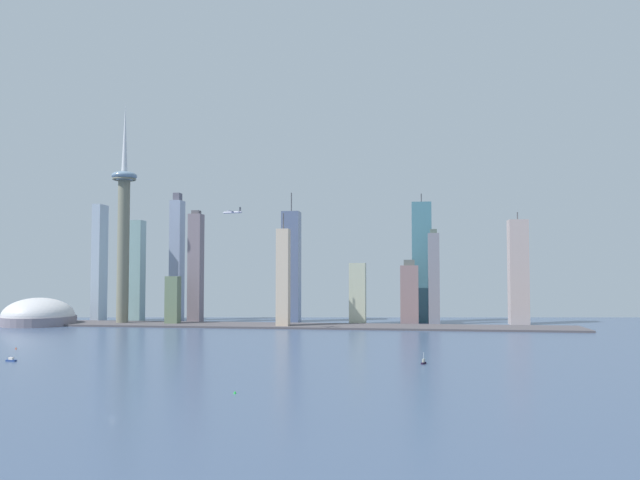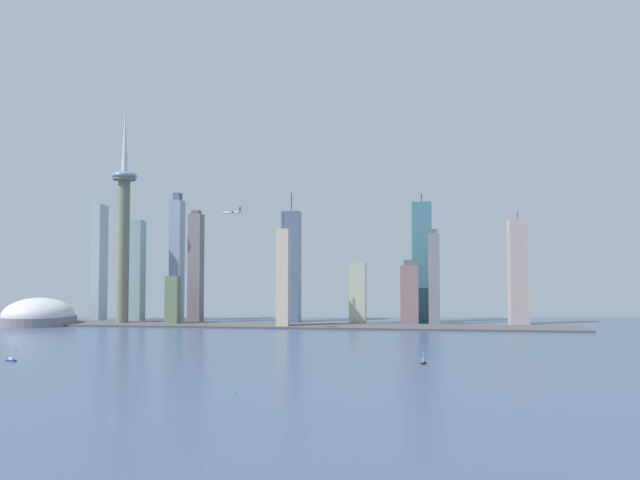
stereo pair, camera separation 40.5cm
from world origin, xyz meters
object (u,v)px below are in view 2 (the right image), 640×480
Objects in this scene: skyscraper_3 at (177,259)px; channel_buoy_0 at (235,392)px; skyscraper_8 at (100,263)px; skyscraper_1 at (291,266)px; skyscraper_5 at (518,272)px; airplane at (233,212)px; boat_2 at (423,362)px; skyscraper_6 at (434,278)px; skyscraper_9 at (137,271)px; stadium_dome at (39,317)px; skyscraper_11 at (422,262)px; boat_1 at (11,360)px; observation_tower at (124,223)px; skyscraper_7 at (196,268)px; skyscraper_2 at (409,294)px; channel_buoy_1 at (16,348)px; skyscraper_4 at (283,278)px; skyscraper_0 at (173,301)px; skyscraper_10 at (358,293)px.

skyscraper_3 is 585.59m from channel_buoy_0.
skyscraper_1 is at bearing 6.22° from skyscraper_8.
airplane is (-361.02, -163.99, 72.14)m from skyscraper_5.
skyscraper_3 is at bearing 70.36° from boat_2.
skyscraper_8 reaches higher than skyscraper_6.
skyscraper_1 is at bearing 8.29° from skyscraper_9.
skyscraper_11 is (518.49, 113.95, 75.41)m from stadium_dome.
skyscraper_8 is 19.09× the size of boat_1.
boat_1 is at bearing -79.07° from observation_tower.
skyscraper_11 is at bearing 5.32° from skyscraper_8.
skyscraper_3 reaches higher than skyscraper_6.
skyscraper_6 is at bearing 1.88° from skyscraper_7.
skyscraper_1 reaches higher than skyscraper_8.
boat_1 is (-324.62, -402.88, -40.78)m from skyscraper_2.
channel_buoy_0 is 317.18m from channel_buoy_1.
skyscraper_4 is at bearing -15.15° from skyscraper_9.
boat_1 is (-342.91, -438.69, -85.00)m from skyscraper_11.
skyscraper_6 is 0.77× the size of skyscraper_8.
skyscraper_3 is at bearing -179.95° from skyscraper_5.
skyscraper_0 is at bearing 8.09° from stadium_dome.
skyscraper_8 reaches higher than skyscraper_10.
channel_buoy_1 is (23.73, -276.83, -138.32)m from observation_tower.
boat_1 is at bearing -128.01° from skyscraper_11.
skyscraper_3 is at bearing -39.37° from airplane.
skyscraper_0 is at bearing 80.05° from channel_buoy_1.
boat_2 is (309.30, -361.85, -76.69)m from skyscraper_7.
airplane is at bearing 74.95° from boat_1.
skyscraper_4 is at bearing -149.61° from skyscraper_11.
boat_1 is at bearing -115.89° from skyscraper_4.
stadium_dome is 202.88m from skyscraper_3.
airplane is (157.01, 184.76, 143.17)m from channel_buoy_1.
skyscraper_10 is at bearing -5.42° from skyscraper_3.
observation_tower is 169.85m from stadium_dome.
boat_1 is (175.57, -324.74, -9.59)m from stadium_dome.
skyscraper_1 is 1.26× the size of skyscraper_4.
skyscraper_2 is at bearing 0.99° from skyscraper_8.
skyscraper_10 is at bearing -154.51° from skyscraper_11.
skyscraper_3 is 111.43m from skyscraper_8.
observation_tower is 382.64m from boat_1.
stadium_dome is 0.58× the size of skyscraper_8.
channel_buoy_0 is at bearing -17.88° from boat_1.
boat_2 is at bearing -93.95° from skyscraper_6.
skyscraper_2 is at bearing -117.06° from skyscraper_11.
skyscraper_3 reaches higher than channel_buoy_0.
skyscraper_2 is at bearing 23.41° from skyscraper_4.
skyscraper_1 is at bearing 16.97° from stadium_dome.
skyscraper_7 is 323.53m from skyscraper_11.
stadium_dome is 341.04m from skyscraper_4.
observation_tower is at bearing 121.79° from channel_buoy_0.
skyscraper_1 is 2.22× the size of skyscraper_10.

